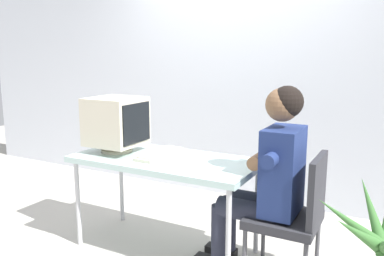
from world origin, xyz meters
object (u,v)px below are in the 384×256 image
at_px(desk, 165,164).
at_px(crt_monitor, 116,122).
at_px(person_seated, 268,174).
at_px(keyboard, 160,154).
at_px(office_chair, 294,212).

distance_m(desk, crt_monitor, 0.53).
relative_size(desk, person_seated, 1.07).
xyz_separation_m(keyboard, office_chair, (1.05, -0.01, -0.26)).
bearing_deg(desk, keyboard, 153.25).
bearing_deg(office_chair, keyboard, 179.49).
height_order(crt_monitor, office_chair, crt_monitor).
xyz_separation_m(crt_monitor, person_seated, (1.24, 0.04, -0.26)).
relative_size(keyboard, office_chair, 0.54).
bearing_deg(office_chair, person_seated, -180.00).
relative_size(desk, crt_monitor, 3.23).
bearing_deg(office_chair, desk, -178.51).
xyz_separation_m(desk, keyboard, (-0.07, 0.04, 0.07)).
height_order(desk, person_seated, person_seated).
xyz_separation_m(desk, office_chair, (0.98, 0.03, -0.20)).
xyz_separation_m(desk, person_seated, (0.80, 0.03, 0.04)).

